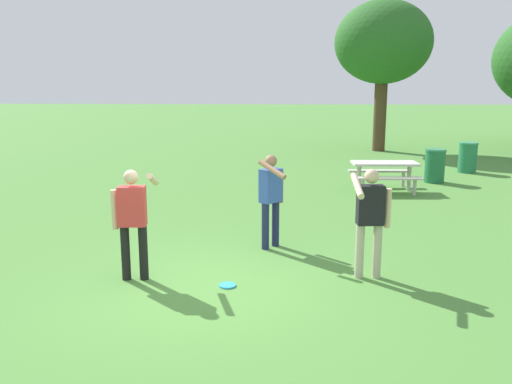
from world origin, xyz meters
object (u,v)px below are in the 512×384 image
trash_can_beside_table (435,166)px  tree_tall_left (383,43)px  picnic_table_near (384,170)px  person_catcher (133,216)px  trash_can_further_along (468,157)px  frisbee (227,285)px  person_bystander (271,194)px  person_thrower (370,215)px

trash_can_beside_table → tree_tall_left: size_ratio=0.16×
picnic_table_near → tree_tall_left: bearing=80.6°
person_catcher → trash_can_further_along: (8.14, 9.80, -0.48)m
frisbee → trash_can_beside_table: (5.22, 8.26, 0.47)m
person_bystander → frisbee: size_ratio=6.78×
person_catcher → person_bystander: (1.98, 1.62, 0.00)m
person_thrower → trash_can_beside_table: 8.46m
person_catcher → frisbee: 1.69m
person_thrower → frisbee: (-2.06, -0.43, -0.95)m
picnic_table_near → person_thrower: bearing=-102.7°
person_catcher → trash_can_further_along: bearing=50.3°
frisbee → tree_tall_left: bearing=72.3°
picnic_table_near → tree_tall_left: size_ratio=0.29×
tree_tall_left → picnic_table_near: bearing=-99.4°
frisbee → trash_can_beside_table: size_ratio=0.25×
person_catcher → trash_can_beside_table: (6.60, 8.02, -0.48)m
frisbee → tree_tall_left: 16.73m
trash_can_further_along → picnic_table_near: bearing=-136.3°
person_bystander → trash_can_beside_table: size_ratio=1.71×
person_bystander → person_catcher: bearing=-140.8°
trash_can_further_along → frisbee: bearing=-123.9°
frisbee → tree_tall_left: tree_tall_left is taller
person_catcher → tree_tall_left: 16.75m
person_bystander → person_thrower: bearing=-44.5°
frisbee → trash_can_further_along: size_ratio=0.25×
person_thrower → picnic_table_near: 6.71m
person_thrower → trash_can_beside_table: (3.16, 7.84, -0.48)m
person_catcher → trash_can_beside_table: bearing=50.5°
frisbee → trash_can_further_along: trash_can_further_along is taller
trash_can_further_along → tree_tall_left: 6.85m
person_thrower → tree_tall_left: tree_tall_left is taller
person_thrower → trash_can_further_along: bearing=63.9°
tree_tall_left → frisbee: bearing=-107.7°
person_catcher → frisbee: (1.38, -0.24, -0.95)m
picnic_table_near → tree_tall_left: 9.34m
tree_tall_left → trash_can_beside_table: bearing=-87.6°
person_thrower → person_catcher: (-3.44, -0.19, 0.00)m
person_catcher → tree_tall_left: tree_tall_left is taller
person_thrower → person_bystander: bearing=135.5°
person_bystander → frisbee: (-0.60, -1.86, -0.95)m
trash_can_beside_table → person_catcher: bearing=-129.5°
person_bystander → tree_tall_left: size_ratio=0.27×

